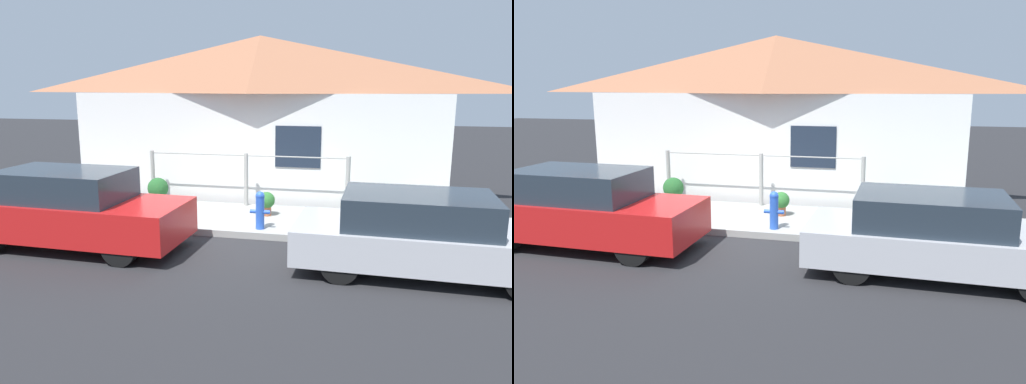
# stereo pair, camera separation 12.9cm
# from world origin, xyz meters

# --- Properties ---
(ground_plane) EXTENTS (60.00, 60.00, 0.00)m
(ground_plane) POSITION_xyz_m (0.00, 0.00, 0.00)
(ground_plane) COLOR #262628
(sidewalk) EXTENTS (24.00, 2.34, 0.14)m
(sidewalk) POSITION_xyz_m (0.00, 1.17, 0.07)
(sidewalk) COLOR #9E9E99
(sidewalk) RESTS_ON ground_plane
(house) EXTENTS (9.76, 2.23, 4.23)m
(house) POSITION_xyz_m (0.00, 3.68, 3.31)
(house) COLOR white
(house) RESTS_ON ground_plane
(fence) EXTENTS (4.90, 0.10, 1.27)m
(fence) POSITION_xyz_m (0.00, 2.19, 0.83)
(fence) COLOR #999993
(fence) RESTS_ON sidewalk
(car_left) EXTENTS (4.30, 1.79, 1.47)m
(car_left) POSITION_xyz_m (-2.53, -1.16, 0.73)
(car_left) COLOR red
(car_left) RESTS_ON ground_plane
(car_right) EXTENTS (4.26, 1.84, 1.32)m
(car_right) POSITION_xyz_m (3.75, -1.16, 0.66)
(car_right) COLOR #B7B7BC
(car_right) RESTS_ON ground_plane
(fire_hydrant) EXTENTS (0.41, 0.18, 0.78)m
(fire_hydrant) POSITION_xyz_m (0.75, 0.30, 0.55)
(fire_hydrant) COLOR blue
(fire_hydrant) RESTS_ON sidewalk
(potted_plant_near_hydrant) EXTENTS (0.37, 0.37, 0.54)m
(potted_plant_near_hydrant) POSITION_xyz_m (0.67, 1.36, 0.45)
(potted_plant_near_hydrant) COLOR #9E5638
(potted_plant_near_hydrant) RESTS_ON sidewalk
(potted_plant_by_fence) EXTENTS (0.51, 0.51, 0.64)m
(potted_plant_by_fence) POSITION_xyz_m (-2.15, 1.90, 0.50)
(potted_plant_by_fence) COLOR #9E5638
(potted_plant_by_fence) RESTS_ON sidewalk
(potted_plant_corner) EXTENTS (0.48, 0.48, 0.61)m
(potted_plant_corner) POSITION_xyz_m (3.12, 1.92, 0.48)
(potted_plant_corner) COLOR brown
(potted_plant_corner) RESTS_ON sidewalk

